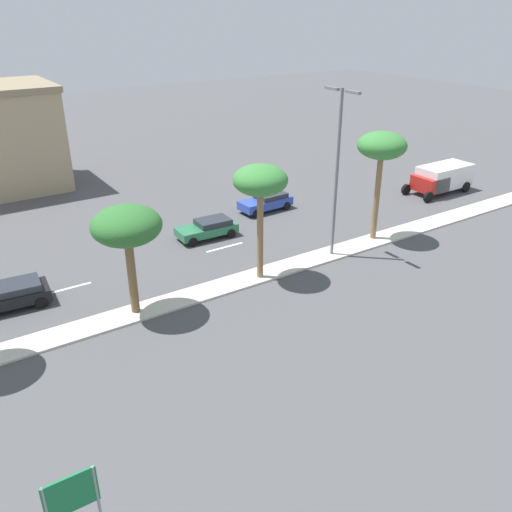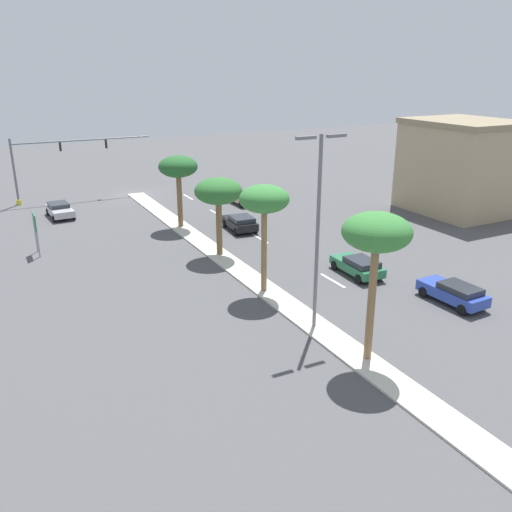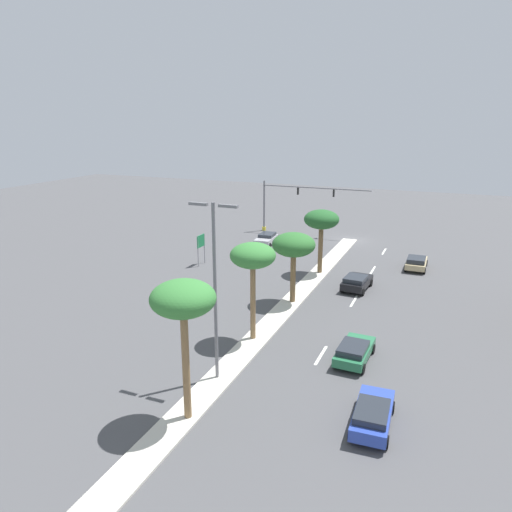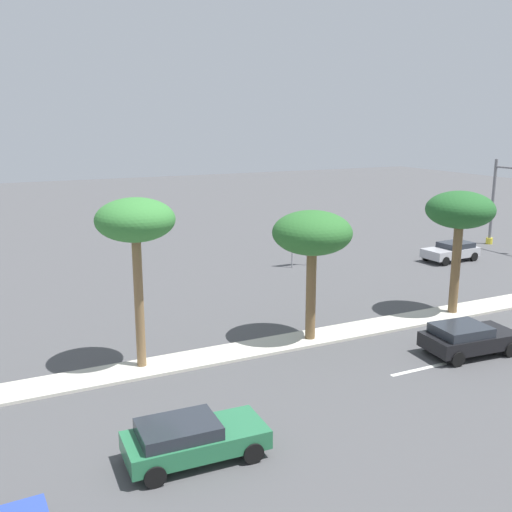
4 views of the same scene
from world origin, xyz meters
name	(u,v)px [view 2 (image 2 of 4)]	position (x,y,z in m)	size (l,w,h in m)	color
ground_plane	(278,299)	(0.00, 32.66, 0.00)	(160.00, 160.00, 0.00)	#4C4C4F
median_curb	(375,369)	(0.00, 42.00, 0.06)	(1.80, 83.99, 0.12)	beige
lane_stripe_center	(188,197)	(-4.82, 4.00, 0.01)	(0.20, 2.80, 0.01)	silver
lane_stripe_near	(216,213)	(-4.82, 11.70, 0.01)	(0.20, 2.80, 0.01)	silver
lane_stripe_front	(260,239)	(-4.82, 21.08, 0.01)	(0.20, 2.80, 0.01)	silver
lane_stripe_mid	(333,281)	(-4.82, 31.64, 0.01)	(0.20, 2.80, 0.01)	silver
traffic_signal_gantry	(49,161)	(8.69, -0.86, 4.27)	(14.57, 0.53, 6.83)	slate
directional_road_sign	(35,226)	(12.21, 16.76, 2.31)	(0.10, 1.54, 3.23)	gray
commercial_building	(461,166)	(-26.55, 21.95, 4.46)	(8.69, 9.98, 8.90)	tan
palm_tree_center	(178,168)	(-0.07, 14.78, 5.35)	(3.40, 3.40, 6.30)	brown
palm_tree_left	(218,192)	(-0.09, 23.40, 4.94)	(3.54, 3.54, 5.89)	brown
palm_tree_outboard	(264,201)	(0.23, 31.15, 5.98)	(3.09, 3.09, 6.86)	olive
palm_tree_mid	(377,235)	(-0.31, 41.00, 6.47)	(3.23, 3.23, 7.39)	olive
street_lamp_outboard	(318,220)	(0.12, 36.86, 6.22)	(2.90, 0.24, 10.49)	slate
sedan_silver_outboard	(60,210)	(9.02, 6.20, 0.72)	(2.24, 4.19, 1.31)	#B2B2B7
sedan_black_inboard	(240,222)	(-4.41, 18.12, 0.73)	(2.35, 4.14, 1.34)	black
sedan_blue_center	(454,292)	(-9.19, 38.07, 0.73)	(2.03, 4.36, 1.33)	#2D47AD
sedan_tan_near	(243,197)	(-8.83, 9.63, 0.72)	(2.08, 4.15, 1.32)	tan
sedan_green_leading	(358,265)	(-6.95, 31.57, 0.70)	(2.09, 4.27, 1.28)	#287047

